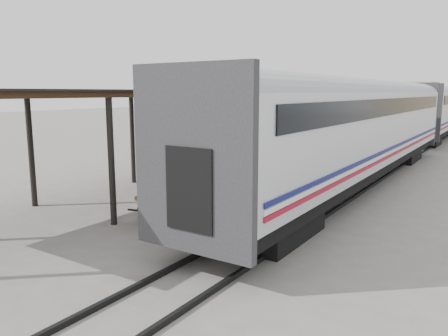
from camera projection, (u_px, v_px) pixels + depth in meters
ground at (188, 216)px, 14.53m from camera, size 160.00×160.00×0.00m
train at (441, 107)px, 40.19m from camera, size 3.45×76.01×4.01m
canopy at (336, 93)px, 35.45m from camera, size 4.90×64.30×4.15m
rails at (439, 136)px, 40.81m from camera, size 1.54×150.00×0.12m
building_left at (401, 98)px, 86.98m from camera, size 12.00×8.00×6.00m
baggage_cart at (178, 200)px, 13.98m from camera, size 1.83×2.64×0.86m
suitcase_stack at (184, 185)px, 14.19m from camera, size 1.37×1.11×0.59m
luggage_tug at (331, 138)px, 32.65m from camera, size 1.29×1.76×1.41m
porter at (170, 169)px, 13.11m from camera, size 0.45×0.69×1.87m
pedestrian at (258, 147)px, 25.92m from camera, size 1.07×0.55×1.76m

